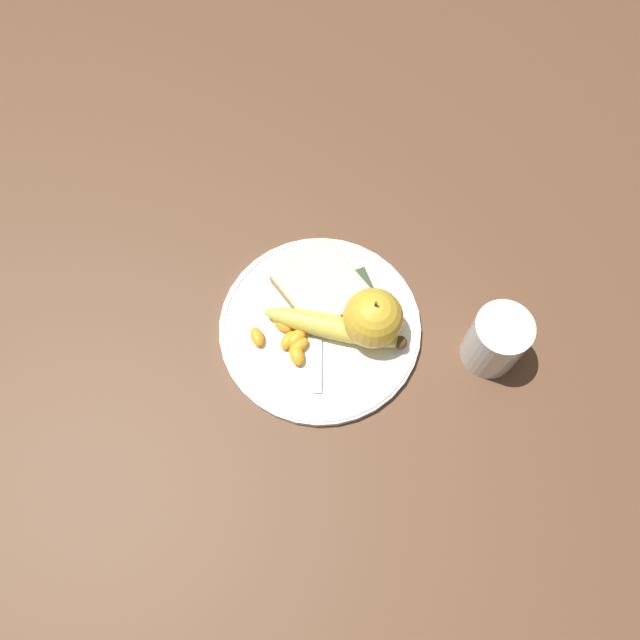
% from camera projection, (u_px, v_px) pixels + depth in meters
% --- Properties ---
extents(ground_plane, '(3.00, 3.00, 0.00)m').
position_uv_depth(ground_plane, '(320.00, 329.00, 0.89)').
color(ground_plane, brown).
extents(plate, '(0.29, 0.29, 0.01)m').
position_uv_depth(plate, '(320.00, 327.00, 0.88)').
color(plate, white).
rests_on(plate, ground_plane).
extents(juice_glass, '(0.08, 0.08, 0.10)m').
position_uv_depth(juice_glass, '(495.00, 341.00, 0.83)').
color(juice_glass, silver).
rests_on(juice_glass, ground_plane).
extents(apple, '(0.08, 0.08, 0.09)m').
position_uv_depth(apple, '(373.00, 318.00, 0.84)').
color(apple, gold).
rests_on(apple, plate).
extents(banana, '(0.14, 0.18, 0.03)m').
position_uv_depth(banana, '(335.00, 328.00, 0.86)').
color(banana, '#E0CC4C').
rests_on(banana, plate).
extents(bread_slice, '(0.14, 0.13, 0.02)m').
position_uv_depth(bread_slice, '(322.00, 287.00, 0.89)').
color(bread_slice, tan).
rests_on(bread_slice, plate).
extents(fork, '(0.16, 0.07, 0.00)m').
position_uv_depth(fork, '(318.00, 328.00, 0.88)').
color(fork, '#B2B2B7').
rests_on(fork, plate).
extents(jam_packet, '(0.04, 0.03, 0.02)m').
position_uv_depth(jam_packet, '(359.00, 284.00, 0.89)').
color(jam_packet, silver).
rests_on(jam_packet, plate).
extents(orange_segment_0, '(0.03, 0.04, 0.02)m').
position_uv_depth(orange_segment_0, '(289.00, 340.00, 0.86)').
color(orange_segment_0, orange).
rests_on(orange_segment_0, plate).
extents(orange_segment_1, '(0.03, 0.04, 0.02)m').
position_uv_depth(orange_segment_1, '(296.00, 338.00, 0.86)').
color(orange_segment_1, orange).
rests_on(orange_segment_1, plate).
extents(orange_segment_2, '(0.03, 0.02, 0.02)m').
position_uv_depth(orange_segment_2, '(296.00, 355.00, 0.85)').
color(orange_segment_2, orange).
rests_on(orange_segment_2, plate).
extents(orange_segment_3, '(0.03, 0.02, 0.02)m').
position_uv_depth(orange_segment_3, '(257.00, 337.00, 0.86)').
color(orange_segment_3, orange).
rests_on(orange_segment_3, plate).
extents(orange_segment_4, '(0.03, 0.02, 0.02)m').
position_uv_depth(orange_segment_4, '(301.00, 321.00, 0.87)').
color(orange_segment_4, orange).
rests_on(orange_segment_4, plate).
extents(orange_segment_5, '(0.03, 0.03, 0.02)m').
position_uv_depth(orange_segment_5, '(299.00, 345.00, 0.86)').
color(orange_segment_5, orange).
rests_on(orange_segment_5, plate).
extents(orange_segment_6, '(0.03, 0.03, 0.02)m').
position_uv_depth(orange_segment_6, '(283.00, 325.00, 0.87)').
color(orange_segment_6, orange).
rests_on(orange_segment_6, plate).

